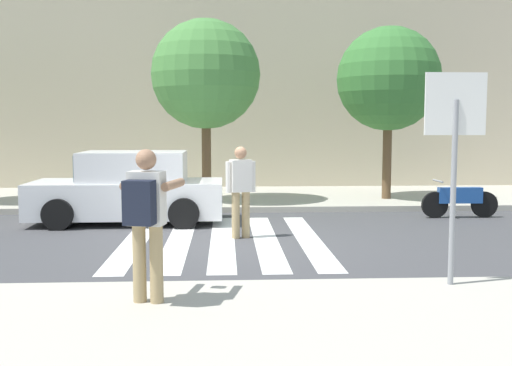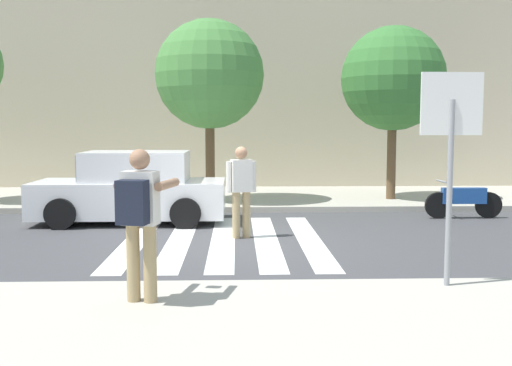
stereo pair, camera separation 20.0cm
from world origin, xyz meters
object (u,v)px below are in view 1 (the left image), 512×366
stop_sign (455,131)px  pedestrian_crossing (241,187)px  photographer_with_backpack (146,212)px  street_tree_center (206,75)px  street_tree_east (389,79)px  motorcycle (460,200)px  parked_car_white (130,190)px

stop_sign → pedestrian_crossing: stop_sign is taller
photographer_with_backpack → street_tree_center: 9.17m
stop_sign → street_tree_east: (1.53, 8.62, 1.27)m
street_tree_east → stop_sign: bearing=-100.1°
stop_sign → pedestrian_crossing: bearing=122.8°
stop_sign → pedestrian_crossing: 4.78m
street_tree_center → motorcycle: bearing=-20.3°
parked_car_white → street_tree_east: 7.47m
street_tree_east → pedestrian_crossing: bearing=-130.7°
pedestrian_crossing → motorcycle: (5.07, 2.21, -0.56)m
pedestrian_crossing → street_tree_center: (-0.77, 4.37, 2.42)m
motorcycle → street_tree_center: size_ratio=0.38×
stop_sign → pedestrian_crossing: (-2.53, 3.91, -1.08)m
stop_sign → street_tree_center: 9.01m
pedestrian_crossing → stop_sign: bearing=-57.2°
parked_car_white → stop_sign: bearing=-49.9°
photographer_with_backpack → pedestrian_crossing: 4.67m
photographer_with_backpack → street_tree_center: bearing=87.5°
stop_sign → parked_car_white: size_ratio=0.64×
photographer_with_backpack → motorcycle: size_ratio=0.98×
stop_sign → street_tree_center: bearing=111.7°
street_tree_center → street_tree_east: (4.83, 0.34, -0.07)m
parked_car_white → motorcycle: (7.44, 0.30, -0.31)m
stop_sign → motorcycle: bearing=67.4°
photographer_with_backpack → parked_car_white: 6.55m
street_tree_center → street_tree_east: street_tree_center is taller
parked_car_white → pedestrian_crossing: bearing=-38.8°
motorcycle → street_tree_east: (-1.02, 2.51, 2.91)m
pedestrian_crossing → photographer_with_backpack: bearing=-104.5°
stop_sign → parked_car_white: stop_sign is taller
motorcycle → street_tree_east: street_tree_east is taller
pedestrian_crossing → street_tree_east: bearing=49.3°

